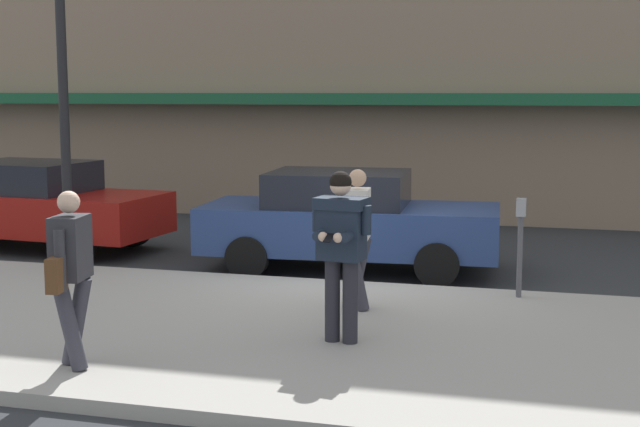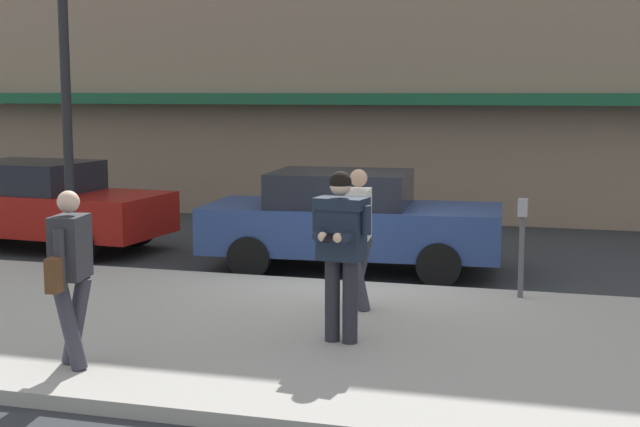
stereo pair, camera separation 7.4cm
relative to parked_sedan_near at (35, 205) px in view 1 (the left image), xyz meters
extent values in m
plane|color=#2B2D30|center=(6.10, -1.52, -0.79)|extent=(80.00, 80.00, 0.00)
cube|color=#99968E|center=(7.10, -4.37, -0.72)|extent=(32.00, 5.30, 0.14)
cube|color=silver|center=(7.10, -1.47, -0.79)|extent=(28.00, 0.12, 0.01)
cube|color=#195133|center=(7.10, 4.63, 1.81)|extent=(26.60, 0.70, 0.24)
cube|color=maroon|center=(0.04, 0.00, -0.12)|extent=(4.63, 2.17, 0.70)
cube|color=black|center=(-0.14, 0.01, 0.49)|extent=(2.19, 1.80, 0.52)
cylinder|color=black|center=(1.50, 0.74, -0.47)|extent=(0.66, 0.27, 0.64)
cylinder|color=black|center=(1.36, -0.97, -0.47)|extent=(0.66, 0.27, 0.64)
cylinder|color=black|center=(-1.28, 0.96, -0.47)|extent=(0.66, 0.27, 0.64)
cube|color=navy|center=(5.75, -0.40, -0.12)|extent=(4.62, 2.13, 0.70)
cube|color=black|center=(5.58, -0.41, 0.49)|extent=(2.18, 1.78, 0.52)
cylinder|color=black|center=(7.09, 0.55, -0.47)|extent=(0.65, 0.26, 0.64)
cylinder|color=black|center=(7.21, -1.16, -0.47)|extent=(0.65, 0.26, 0.64)
cylinder|color=black|center=(4.30, 0.35, -0.47)|extent=(0.65, 0.26, 0.64)
cylinder|color=black|center=(4.42, -1.35, -0.47)|extent=(0.65, 0.26, 0.64)
cylinder|color=#23232B|center=(6.79, -4.74, -0.21)|extent=(0.16, 0.16, 0.88)
cylinder|color=#23232B|center=(6.60, -4.71, -0.21)|extent=(0.16, 0.16, 0.88)
cube|color=#192333|center=(6.69, -4.72, 0.55)|extent=(0.50, 0.36, 0.64)
cube|color=#192333|center=(6.69, -4.72, 0.82)|extent=(0.56, 0.41, 0.12)
cylinder|color=#192333|center=(6.96, -4.76, 0.66)|extent=(0.11, 0.11, 0.30)
cylinder|color=#192333|center=(6.82, -4.90, 0.51)|extent=(0.14, 0.31, 0.10)
sphere|color=beige|center=(6.73, -5.03, 0.51)|extent=(0.10, 0.10, 0.10)
cylinder|color=#192333|center=(6.43, -4.69, 0.66)|extent=(0.11, 0.11, 0.30)
cylinder|color=#192333|center=(6.53, -4.86, 0.51)|extent=(0.14, 0.31, 0.10)
sphere|color=beige|center=(6.57, -5.01, 0.51)|extent=(0.10, 0.10, 0.10)
cube|color=black|center=(6.65, -5.06, 0.51)|extent=(0.09, 0.15, 0.07)
sphere|color=beige|center=(6.69, -4.75, 1.01)|extent=(0.22, 0.22, 0.22)
sphere|color=black|center=(6.69, -4.75, 1.04)|extent=(0.23, 0.23, 0.23)
cylinder|color=#33333D|center=(6.54, -3.35, -0.22)|extent=(0.34, 0.19, 0.87)
cylinder|color=#33333D|center=(6.52, -3.17, -0.22)|extent=(0.34, 0.19, 0.87)
cube|color=silver|center=(6.53, -3.26, 0.51)|extent=(0.33, 0.45, 0.60)
cylinder|color=silver|center=(6.56, -3.51, 0.43)|extent=(0.10, 0.10, 0.58)
cylinder|color=silver|center=(6.50, -3.02, 0.43)|extent=(0.10, 0.10, 0.58)
sphere|color=tan|center=(6.53, -3.26, 0.94)|extent=(0.21, 0.21, 0.21)
cylinder|color=#33333D|center=(4.44, -6.15, -0.22)|extent=(0.34, 0.20, 0.87)
cylinder|color=#33333D|center=(4.46, -6.33, -0.22)|extent=(0.34, 0.20, 0.87)
cube|color=#2D2D33|center=(4.45, -6.24, 0.51)|extent=(0.34, 0.46, 0.60)
cylinder|color=#2D2D33|center=(4.41, -5.99, 0.43)|extent=(0.10, 0.10, 0.58)
cylinder|color=#2D2D33|center=(4.49, -6.49, 0.43)|extent=(0.10, 0.10, 0.58)
sphere|color=beige|center=(4.45, -6.24, 0.94)|extent=(0.21, 0.21, 0.21)
cube|color=brown|center=(4.48, -6.54, 0.31)|extent=(0.16, 0.26, 0.32)
cylinder|color=black|center=(1.97, -2.17, 1.65)|extent=(0.14, 0.14, 4.60)
cylinder|color=#4C4C51|center=(8.39, -2.12, -0.13)|extent=(0.07, 0.07, 1.05)
cube|color=gray|center=(8.39, -2.12, 0.51)|extent=(0.12, 0.18, 0.22)
camera|label=1|loc=(8.89, -13.55, 1.96)|focal=50.00mm
camera|label=2|loc=(8.96, -13.53, 1.96)|focal=50.00mm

